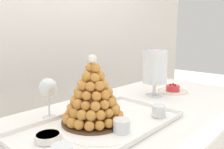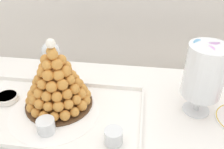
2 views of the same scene
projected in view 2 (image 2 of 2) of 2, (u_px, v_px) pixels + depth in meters
buffet_table at (126, 136)px, 0.97m from camera, size 1.60×0.77×0.79m
serving_tray at (55, 112)px, 0.93m from camera, size 0.67×0.38×0.02m
croquembouche at (56, 81)px, 0.91m from camera, size 0.26×0.26×0.28m
dessert_cup_mid_left at (46, 126)px, 0.83m from camera, size 0.06×0.06×0.05m
dessert_cup_centre at (114, 137)px, 0.79m from camera, size 0.06×0.06×0.05m
creme_brulee_ramekin at (7, 97)px, 0.98m from camera, size 0.09×0.09×0.02m
macaron_goblet at (205, 72)px, 0.86m from camera, size 0.14×0.14×0.29m
wine_glass at (51, 52)px, 1.08m from camera, size 0.08×0.08×0.18m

